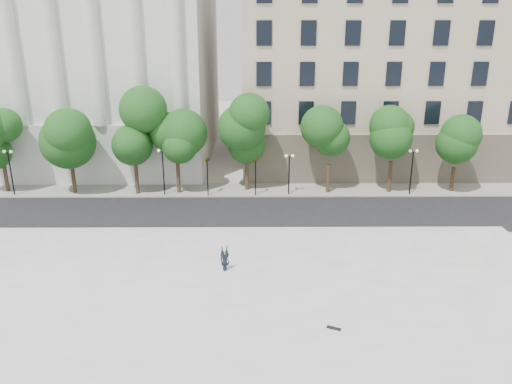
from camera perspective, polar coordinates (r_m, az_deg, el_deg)
ground at (r=26.22m, az=-7.09°, el=-17.02°), size 160.00×160.00×0.00m
plaza at (r=28.57m, az=-6.43°, el=-13.13°), size 44.00×22.00×0.45m
street at (r=42.06m, az=-4.39°, el=-2.46°), size 60.00×8.00×0.02m
far_sidewalk at (r=47.67m, az=-3.92°, el=0.23°), size 60.00×4.00×0.12m
building_west at (r=62.92m, az=-19.64°, el=15.70°), size 31.50×27.65×25.60m
building_east at (r=62.48m, az=15.96°, el=14.43°), size 36.00×26.15×23.00m
traffic_light_west at (r=45.06m, az=-5.64°, el=4.01°), size 0.72×1.97×4.28m
traffic_light_east at (r=44.90m, az=-0.05°, el=3.89°), size 0.68×1.68×4.16m
person_lying at (r=31.79m, az=-3.56°, el=-8.55°), size 0.63×1.67×0.45m
skateboard at (r=26.69m, az=8.87°, el=-15.12°), size 0.73×0.47×0.07m
street_trees at (r=45.70m, az=-4.85°, el=6.26°), size 45.70×4.88×7.67m
lamp_posts at (r=45.49m, az=-4.41°, el=3.12°), size 37.48×0.28×4.43m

